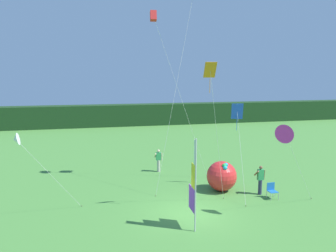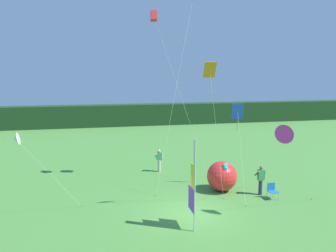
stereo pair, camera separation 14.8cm
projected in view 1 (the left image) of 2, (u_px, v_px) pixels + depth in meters
The scene contains 12 objects.
ground_plane at pixel (189, 213), 16.58m from camera, with size 120.00×120.00×0.00m, color #478438.
distant_treeline at pixel (129, 115), 44.97m from camera, with size 80.00×2.40×2.92m, color #193819.
banner_flag at pixel (194, 186), 14.65m from camera, with size 0.06×1.03×4.30m.
person_near_banner at pixel (260, 179), 19.07m from camera, with size 0.55×0.48×1.75m.
person_mid_field at pixel (159, 160), 23.54m from camera, with size 0.55×0.48×1.66m.
inflatable_balloon at pixel (222, 176), 19.71m from camera, with size 1.83×1.83×1.86m.
folding_chair at pixel (272, 190), 18.55m from camera, with size 0.51×0.51×0.89m.
kite_white_delta_0 at pixel (16, 140), 14.81m from camera, with size 2.88×1.75×4.42m.
kite_blue_diamond_1 at pixel (237, 114), 19.75m from camera, with size 1.11×3.29×5.30m.
kite_orange_diamond_2 at pixel (211, 79), 15.66m from camera, with size 1.86×1.82×7.64m.
kite_magenta_delta_3 at pixel (286, 133), 15.40m from camera, with size 3.53×2.32×4.76m.
kite_red_box_5 at pixel (154, 18), 19.90m from camera, with size 3.99×0.55×10.94m.
Camera 1 is at (-4.46, -15.05, 7.06)m, focal length 34.58 mm.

